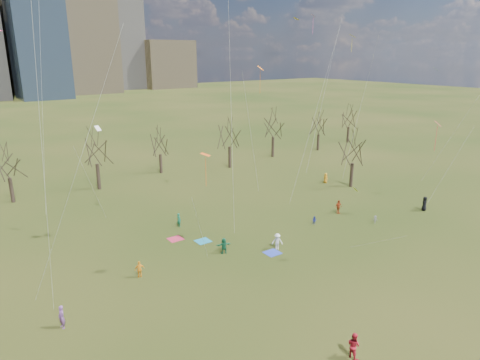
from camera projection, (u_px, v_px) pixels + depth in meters
ground at (315, 282)px, 39.54m from camera, size 500.00×500.00×0.00m
bare_tree_row at (146, 148)px, 66.77m from camera, size 113.04×29.80×9.50m
blanket_teal at (203, 241)px, 48.21m from camera, size 1.60×1.50×0.03m
blanket_navy at (272, 253)px, 45.38m from camera, size 1.60×1.50×0.03m
blanket_crimson at (175, 239)px, 48.77m from camera, size 1.60×1.50×0.03m
person_2 at (354, 345)px, 29.54m from camera, size 0.74×0.95×1.94m
person_3 at (375, 219)px, 53.26m from camera, size 0.68×0.71×0.97m
person_4 at (140, 269)px, 40.23m from camera, size 1.02×0.55×1.66m
person_5 at (224, 246)px, 45.07m from camera, size 1.69×0.94×1.74m
person_6 at (425, 204)px, 57.40m from camera, size 1.14×1.05×1.96m
person_7 at (62, 317)px, 32.75m from camera, size 0.60×0.77×1.88m
person_8 at (314, 221)px, 52.74m from camera, size 0.62×0.66×1.09m
person_9 at (277, 241)px, 46.02m from camera, size 1.33×1.24×1.81m
person_10 at (338, 207)px, 56.35m from camera, size 1.13×0.60×1.84m
person_12 at (326, 178)px, 69.70m from camera, size 0.58×0.85×1.68m
person_13 at (179, 220)px, 52.06m from camera, size 0.56×0.72×1.74m
kites_airborne at (272, 116)px, 47.98m from camera, size 57.33×37.75×34.05m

